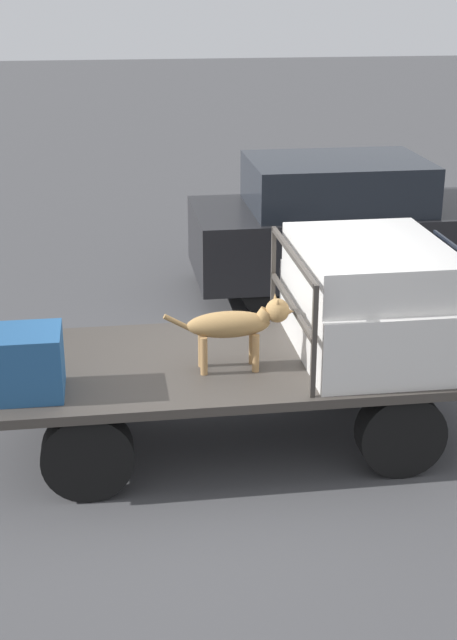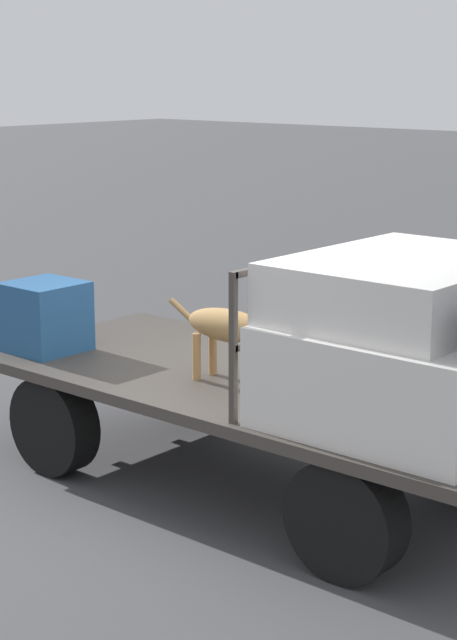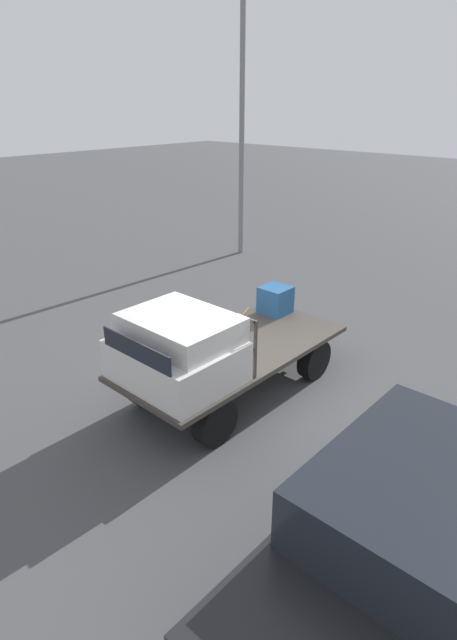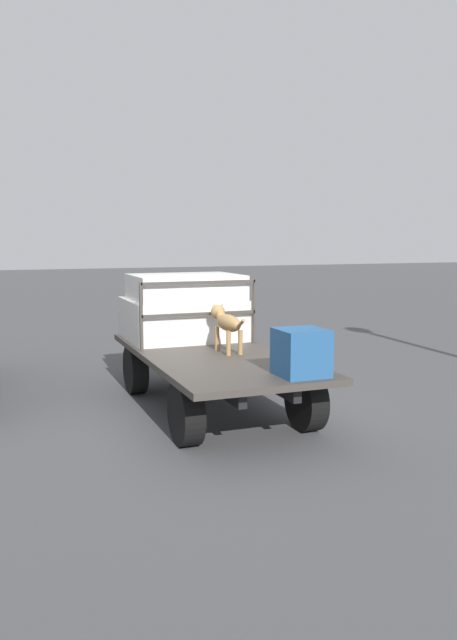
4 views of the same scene
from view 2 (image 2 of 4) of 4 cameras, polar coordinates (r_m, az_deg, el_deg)
ground_plane at (r=7.65m, az=1.51°, el=-8.79°), size 80.00×80.00×0.00m
flatbed_truck at (r=7.46m, az=1.54°, el=-4.67°), size 4.11×1.84×0.79m
truck_cab at (r=6.58m, az=10.07°, el=-1.20°), size 1.44×1.72×0.98m
truck_headboard at (r=6.95m, az=4.75°, el=0.94°), size 0.04×1.72×0.93m
dog at (r=7.13m, az=0.54°, el=-0.41°), size 1.09×0.23×0.64m
cargo_crate at (r=8.18m, az=-9.75°, el=0.19°), size 0.53×0.53×0.53m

